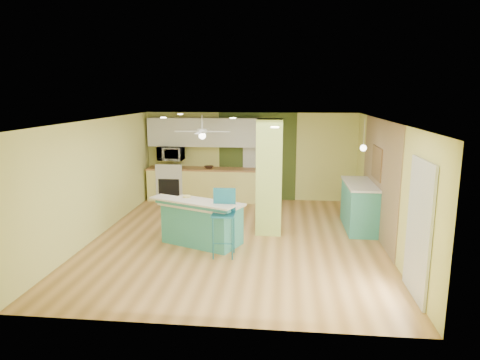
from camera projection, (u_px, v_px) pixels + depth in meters
name	position (u px, v px, depth m)	size (l,w,h in m)	color
floor	(237.00, 239.00, 9.08)	(6.00, 7.00, 0.01)	olive
ceiling	(237.00, 120.00, 8.58)	(6.00, 7.00, 0.01)	white
wall_back	(250.00, 157.00, 12.25)	(6.00, 0.01, 2.50)	#DEDE77
wall_front	(206.00, 237.00, 5.42)	(6.00, 0.01, 2.50)	#DEDE77
wall_left	(97.00, 178.00, 9.14)	(0.01, 7.00, 2.50)	#DEDE77
wall_right	(386.00, 184.00, 8.53)	(0.01, 7.00, 2.50)	#DEDE77
wood_panel	(379.00, 178.00, 9.11)	(0.02, 3.40, 2.50)	#806649
olive_accent	(257.00, 157.00, 12.21)	(2.20, 0.02, 2.50)	#3D4D1E
interior_door	(257.00, 165.00, 12.23)	(0.82, 0.05, 2.00)	silver
french_door	(419.00, 230.00, 6.33)	(0.04, 1.08, 2.10)	silver
column	(269.00, 177.00, 9.25)	(0.55, 0.55, 2.50)	#B2CF60
kitchen_run	(204.00, 184.00, 12.24)	(3.25, 0.63, 0.94)	#F0E67D
stove	(172.00, 184.00, 12.33)	(0.76, 0.66, 1.08)	silver
upper_cabinets	(204.00, 132.00, 12.06)	(3.20, 0.34, 0.80)	silver
microwave	(171.00, 153.00, 12.16)	(0.70, 0.48, 0.39)	silver
ceiling_fan	(202.00, 132.00, 10.73)	(1.41, 1.41, 0.61)	white
pendant_lamp	(363.00, 148.00, 9.17)	(0.14, 0.14, 0.69)	silver
wall_decor	(377.00, 163.00, 9.25)	(0.03, 0.90, 0.70)	brown
peninsula	(202.00, 222.00, 8.72)	(1.96, 1.57, 0.98)	teal
bar_stool	(224.00, 211.00, 8.03)	(0.44, 0.44, 1.28)	#1C657F
side_counter	(360.00, 206.00, 9.68)	(0.70, 1.65, 1.06)	teal
fruit_bowl	(209.00, 167.00, 12.11)	(0.27, 0.27, 0.07)	#331E15
canister	(187.00, 200.00, 8.62)	(0.16, 0.16, 0.16)	gold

